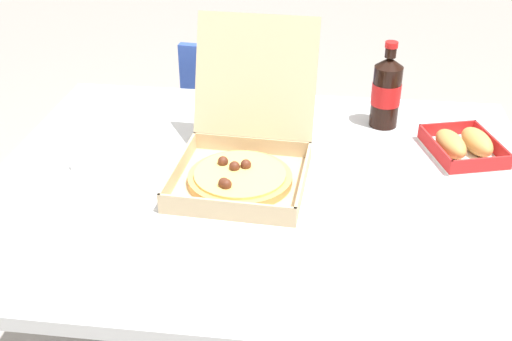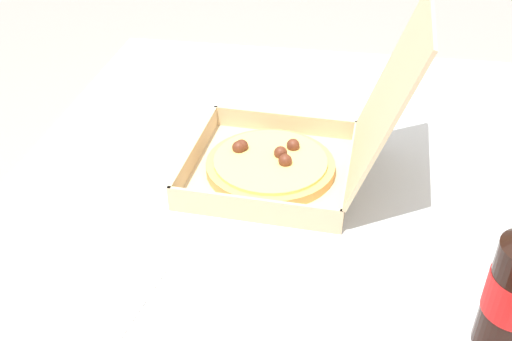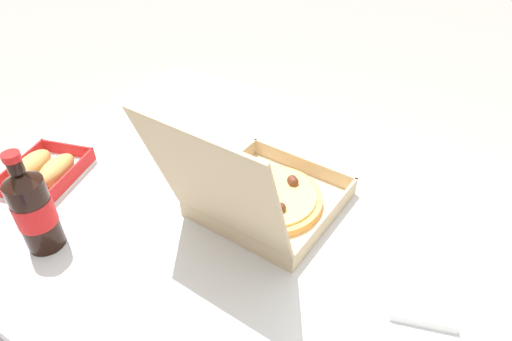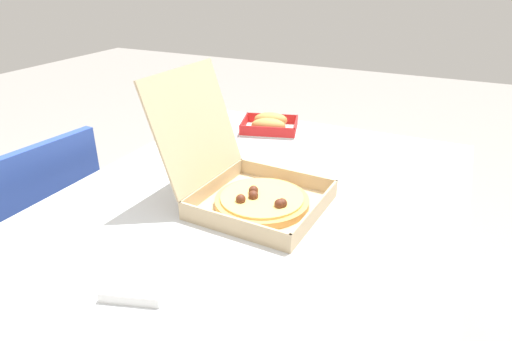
% 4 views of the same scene
% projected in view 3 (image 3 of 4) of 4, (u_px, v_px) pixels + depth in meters
% --- Properties ---
extents(dining_table, '(1.22, 0.97, 0.74)m').
position_uv_depth(dining_table, '(247.00, 228.00, 1.02)').
color(dining_table, silver).
rests_on(dining_table, ground_plane).
extents(pizza_box_open, '(0.30, 0.39, 0.31)m').
position_uv_depth(pizza_box_open, '(262.00, 197.00, 0.92)').
color(pizza_box_open, tan).
rests_on(pizza_box_open, dining_table).
extents(bread_side_box, '(0.20, 0.22, 0.06)m').
position_uv_depth(bread_side_box, '(45.00, 170.00, 1.03)').
color(bread_side_box, white).
rests_on(bread_side_box, dining_table).
extents(cola_bottle, '(0.07, 0.07, 0.22)m').
position_uv_depth(cola_bottle, '(33.00, 209.00, 0.82)').
color(cola_bottle, black).
rests_on(cola_bottle, dining_table).
extents(paper_menu, '(0.23, 0.18, 0.00)m').
position_uv_depth(paper_menu, '(200.00, 120.00, 1.26)').
color(paper_menu, white).
rests_on(paper_menu, dining_table).
extents(napkin_pile, '(0.14, 0.14, 0.02)m').
position_uv_depth(napkin_pile, '(422.00, 297.00, 0.77)').
color(napkin_pile, white).
rests_on(napkin_pile, dining_table).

